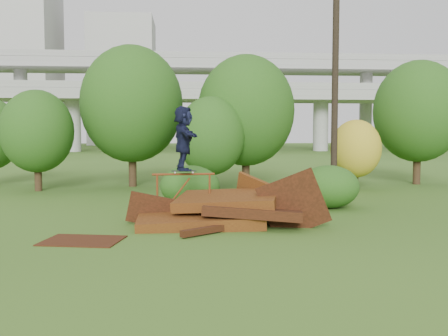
{
  "coord_description": "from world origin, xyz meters",
  "views": [
    {
      "loc": [
        -1.93,
        -12.76,
        2.64
      ],
      "look_at": [
        -0.8,
        2.0,
        1.6
      ],
      "focal_mm": 40.0,
      "sensor_mm": 36.0,
      "label": 1
    }
  ],
  "objects": [
    {
      "name": "skateboard",
      "position": [
        -2.0,
        2.02,
        1.51
      ],
      "size": [
        0.74,
        0.24,
        0.08
      ],
      "rotation": [
        0.0,
        0.0,
        0.06
      ],
      "color": "black",
      "rests_on": "grind_rail"
    },
    {
      "name": "tree_3",
      "position": [
        0.91,
        10.76,
        3.7
      ],
      "size": [
        4.56,
        4.56,
        6.33
      ],
      "color": "black",
      "rests_on": "ground"
    },
    {
      "name": "shrub_right",
      "position": [
        3.07,
        4.33,
        0.76
      ],
      "size": [
        2.14,
        1.96,
        1.51
      ],
      "primitive_type": "ellipsoid",
      "color": "#174913",
      "rests_on": "ground"
    },
    {
      "name": "building_left",
      "position": [
        -38.0,
        95.0,
        17.5
      ],
      "size": [
        18.0,
        16.0,
        35.0
      ],
      "primitive_type": "cube",
      "color": "#9E9E99",
      "rests_on": "ground"
    },
    {
      "name": "grind_rail",
      "position": [
        -2.0,
        2.02,
        1.01
      ],
      "size": [
        1.86,
        0.18,
        1.45
      ],
      "color": "maroon",
      "rests_on": "ground"
    },
    {
      "name": "skater",
      "position": [
        -2.0,
        2.02,
        2.48
      ],
      "size": [
        0.81,
        1.83,
        1.91
      ],
      "primitive_type": "imported",
      "rotation": [
        0.0,
        0.0,
        1.71
      ],
      "color": "black",
      "rests_on": "skateboard"
    },
    {
      "name": "tree_1",
      "position": [
        -4.57,
        12.11,
        4.06
      ],
      "size": [
        4.98,
        4.98,
        6.93
      ],
      "color": "black",
      "rests_on": "ground"
    },
    {
      "name": "tree_4",
      "position": [
        6.05,
        10.14,
        1.9
      ],
      "size": [
        2.37,
        2.37,
        3.28
      ],
      "color": "black",
      "rests_on": "ground"
    },
    {
      "name": "utility_pole",
      "position": [
        4.5,
        8.49,
        5.57
      ],
      "size": [
        1.4,
        0.28,
        10.99
      ],
      "color": "black",
      "rests_on": "ground"
    },
    {
      "name": "tree_0",
      "position": [
        -8.66,
        10.45,
        2.72
      ],
      "size": [
        3.26,
        3.26,
        4.6
      ],
      "color": "black",
      "rests_on": "ground"
    },
    {
      "name": "building_right",
      "position": [
        -16.0,
        102.0,
        14.0
      ],
      "size": [
        14.0,
        14.0,
        28.0
      ],
      "primitive_type": "cube",
      "color": "#9E9E99",
      "rests_on": "ground"
    },
    {
      "name": "freeway_overpass",
      "position": [
        0.0,
        62.92,
        10.32
      ],
      "size": [
        160.0,
        15.0,
        13.7
      ],
      "color": "gray",
      "rests_on": "ground"
    },
    {
      "name": "tree_2",
      "position": [
        -0.83,
        9.17,
        2.51
      ],
      "size": [
        3.02,
        3.02,
        4.25
      ],
      "color": "black",
      "rests_on": "ground"
    },
    {
      "name": "ground",
      "position": [
        0.0,
        0.0,
        0.0
      ],
      "size": [
        240.0,
        240.0,
        0.0
      ],
      "primitive_type": "plane",
      "color": "#2D5116",
      "rests_on": "ground"
    },
    {
      "name": "scrap_pile",
      "position": [
        -0.86,
        1.37,
        0.4
      ],
      "size": [
        5.82,
        3.63,
        2.08
      ],
      "color": "#3D1A0B",
      "rests_on": "ground"
    },
    {
      "name": "tree_5",
      "position": [
        9.97,
        12.08,
        3.75
      ],
      "size": [
        4.53,
        4.53,
        6.36
      ],
      "color": "black",
      "rests_on": "ground"
    },
    {
      "name": "shrub_left",
      "position": [
        -1.79,
        5.06,
        0.74
      ],
      "size": [
        2.15,
        1.98,
        1.49
      ],
      "primitive_type": "ellipsoid",
      "color": "#174913",
      "rests_on": "ground"
    },
    {
      "name": "flat_plate",
      "position": [
        -4.46,
        -0.51,
        0.01
      ],
      "size": [
        2.08,
        1.66,
        0.03
      ],
      "primitive_type": "cube",
      "rotation": [
        0.0,
        0.0,
        -0.19
      ],
      "color": "#3A1A0C",
      "rests_on": "ground"
    }
  ]
}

